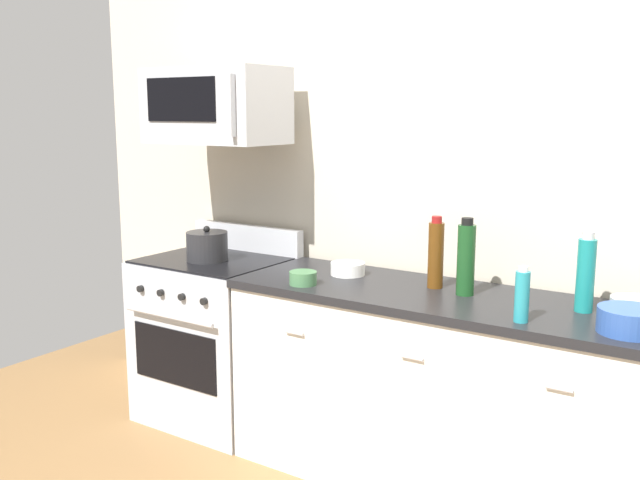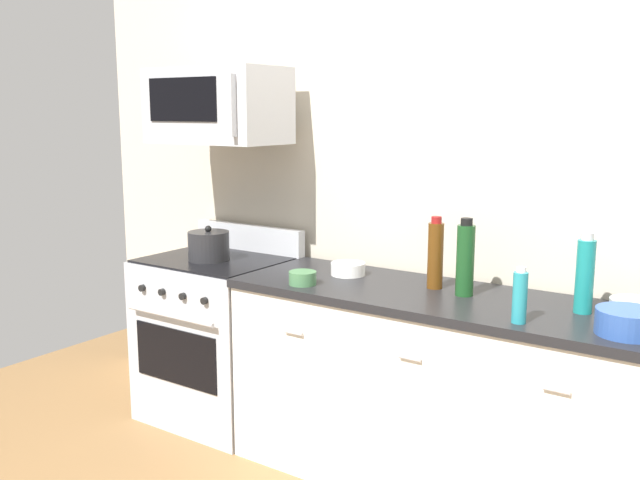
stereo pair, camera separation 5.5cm
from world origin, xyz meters
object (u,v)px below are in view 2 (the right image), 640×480
object	(u,v)px
bowl_green_glaze	(303,278)
microwave	(217,106)
stockpot	(209,246)
bottle_sparkling_teal	(585,275)
range_oven	(218,337)
bowl_blue_mixing	(628,321)
bottle_dish_soap	(520,297)
bottle_wine_amber	(435,254)
bottle_wine_green	(465,259)
bowl_steel_prep	(633,308)
bowl_white_ceramic	(348,268)

from	to	relation	value
bowl_green_glaze	microwave	bearing A→B (deg)	161.47
bowl_green_glaze	stockpot	xyz separation A→B (m)	(-0.74, 0.15, 0.05)
microwave	bottle_sparkling_teal	distance (m)	2.06
range_oven	bowl_blue_mixing	bearing A→B (deg)	-3.78
bottle_sparkling_teal	bowl_green_glaze	world-z (taller)	bottle_sparkling_teal
range_oven	bottle_dish_soap	bearing A→B (deg)	-7.19
bottle_wine_amber	bowl_green_glaze	size ratio (longest dim) A/B	2.56
microwave	bottle_wine_amber	bearing A→B (deg)	1.89
bottle_wine_green	stockpot	xyz separation A→B (m)	(-1.45, -0.10, -0.08)
bowl_steel_prep	bowl_white_ceramic	distance (m)	1.32
range_oven	bottle_wine_green	distance (m)	1.57
bottle_dish_soap	bowl_green_glaze	bearing A→B (deg)	178.80
bowl_white_ceramic	bottle_sparkling_teal	bearing A→B (deg)	-1.29
range_oven	bowl_steel_prep	world-z (taller)	range_oven
bowl_steel_prep	stockpot	xyz separation A→B (m)	(-2.13, -0.16, 0.04)
bowl_blue_mixing	microwave	bearing A→B (deg)	175.04
bowl_blue_mixing	bottle_dish_soap	bearing A→B (deg)	-167.62
bottle_wine_amber	bowl_blue_mixing	xyz separation A→B (m)	(0.88, -0.23, -0.11)
microwave	bowl_blue_mixing	bearing A→B (deg)	-4.96
bottle_wine_amber	bowl_steel_prep	bearing A→B (deg)	1.37
bottle_dish_soap	bottle_wine_amber	world-z (taller)	bottle_wine_amber
stockpot	bottle_dish_soap	bearing A→B (deg)	-5.50
bottle_sparkling_teal	bowl_green_glaze	distance (m)	1.24
bowl_white_ceramic	bowl_steel_prep	bearing A→B (deg)	1.03
microwave	stockpot	distance (m)	0.76
microwave	bottle_wine_green	world-z (taller)	microwave
bottle_sparkling_teal	bottle_wine_amber	distance (m)	0.67
bottle_sparkling_teal	bowl_steel_prep	distance (m)	0.22
bottle_dish_soap	stockpot	xyz separation A→B (m)	(-1.78, 0.17, -0.02)
bowl_green_glaze	bowl_white_ceramic	size ratio (longest dim) A/B	0.76
bottle_sparkling_teal	bowl_steel_prep	bearing A→B (deg)	15.30
bottle_sparkling_teal	stockpot	bearing A→B (deg)	-176.73
range_oven	bottle_wine_amber	world-z (taller)	bottle_wine_amber
bottle_dish_soap	bowl_steel_prep	size ratio (longest dim) A/B	1.21
bottle_dish_soap	bowl_green_glaze	xyz separation A→B (m)	(-1.04, 0.02, -0.07)
range_oven	bottle_sparkling_teal	size ratio (longest dim) A/B	3.26
bottle_wine_green	bowl_steel_prep	distance (m)	0.70
bottle_wine_amber	stockpot	size ratio (longest dim) A/B	1.49
bowl_steel_prep	bottle_dish_soap	bearing A→B (deg)	-136.16
microwave	bottle_wine_green	size ratio (longest dim) A/B	2.16
microwave	stockpot	bearing A→B (deg)	-90.13
microwave	bottle_sparkling_teal	world-z (taller)	microwave
bowl_green_glaze	bottle_wine_amber	bearing A→B (deg)	28.24
range_oven	bottle_sparkling_teal	xyz separation A→B (m)	(1.95, 0.06, 0.61)
bottle_wine_amber	bowl_steel_prep	distance (m)	0.86
range_oven	bowl_blue_mixing	world-z (taller)	range_oven
bottle_wine_amber	bottle_dish_soap	bearing A→B (deg)	-31.80
bowl_steel_prep	stockpot	size ratio (longest dim) A/B	0.81
microwave	bowl_white_ceramic	xyz separation A→B (m)	(0.81, 0.04, -0.80)
bowl_steel_prep	bottle_wine_amber	bearing A→B (deg)	-178.63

